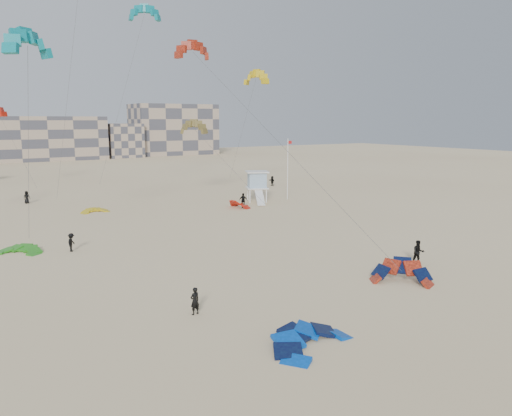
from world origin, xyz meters
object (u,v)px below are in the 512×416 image
kitesurfer_main (195,301)px  kite_ground_blue (311,345)px  lifeguard_tower_near (257,187)px  kite_ground_orange (401,282)px

kitesurfer_main → kite_ground_blue: bearing=105.0°
kitesurfer_main → lifeguard_tower_near: 40.44m
kite_ground_blue → lifeguard_tower_near: (21.18, 38.90, 2.06)m
kite_ground_blue → lifeguard_tower_near: size_ratio=0.76×
kitesurfer_main → lifeguard_tower_near: (24.33, 32.28, 1.25)m
lifeguard_tower_near → kite_ground_orange: bearing=-82.4°
kitesurfer_main → lifeguard_tower_near: size_ratio=0.26×
kitesurfer_main → lifeguard_tower_near: bearing=-137.5°
kite_ground_blue → kitesurfer_main: bearing=97.2°
kitesurfer_main → kite_ground_orange: bearing=160.6°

